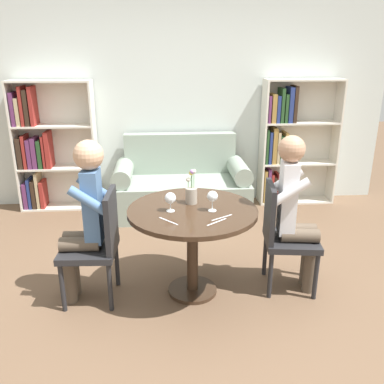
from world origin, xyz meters
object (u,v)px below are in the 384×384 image
Objects in this scene: bookshelf_left at (46,148)px; chair_right at (283,232)px; couch at (181,187)px; person_left at (84,217)px; chair_left at (98,242)px; person_right at (296,211)px; wine_glass_left at (170,199)px; bookshelf_right at (288,143)px; flower_vase at (191,192)px; wine_glass_right at (212,197)px.

bookshelf_left is 1.74× the size of chair_right.
couch is 2.02m from person_left.
person_right reaches higher than chair_left.
bookshelf_left is 10.56× the size of wine_glass_left.
person_right is (1.64, 0.03, -0.02)m from person_left.
bookshelf_right is at bearing -7.68° from person_right.
chair_left is at bearing -66.63° from bookshelf_left.
wine_glass_left is 0.23m from flower_vase.
chair_right is at bearing 7.98° from wine_glass_right.
couch is 1.96m from chair_left.
chair_right reaches higher than wine_glass_right.
couch is at bearing 89.96° from flower_vase.
bookshelf_left is 1.74× the size of chair_left.
couch is 10.75× the size of wine_glass_left.
chair_right is at bearing -67.15° from couch.
bookshelf_right is 2.43m from wine_glass_right.
bookshelf_left reaches higher than wine_glass_left.
person_right is 8.71× the size of wine_glass_left.
bookshelf_left is at bearing -155.97° from person_left.
chair_left is 5.68× the size of wine_glass_right.
person_left is 1.00× the size of person_right.
person_right reaches higher than flower_vase.
wine_glass_left is at bearing 91.64° from chair_left.
person_left is at bearing -91.84° from chair_left.
couch is 1.91m from chair_right.
flower_vase is at bearing 43.12° from wine_glass_left.
flower_vase reaches higher than couch.
bookshelf_right is at bearing 54.61° from flower_vase.
wine_glass_left is (1.46, -2.08, 0.07)m from bookshelf_left.
chair_left reaches higher than wine_glass_left.
bookshelf_left is at bearing 125.09° from wine_glass_left.
wine_glass_right is at bearing 90.63° from person_left.
person_left reaches higher than couch.
person_left is 0.66m from wine_glass_left.
flower_vase is (-0.15, 0.17, -0.02)m from wine_glass_right.
couch is 1.99m from person_right.
bookshelf_left is at bearing 180.00° from bookshelf_right.
chair_left is (-2.11, -2.08, -0.29)m from bookshelf_right.
bookshelf_right is 3.01m from person_left.
bookshelf_right is at bearing 11.09° from couch.
bookshelf_right reaches higher than couch.
bookshelf_right is at bearing -10.04° from chair_right.
bookshelf_right reaches higher than wine_glass_right.
flower_vase is (0.17, 0.16, -0.01)m from wine_glass_left.
flower_vase is (0.74, 0.15, 0.33)m from chair_left.
wine_glass_left is 0.32m from wine_glass_right.
chair_right is 0.70× the size of person_right.
couch is 1.72m from bookshelf_left.
wine_glass_left is (-0.91, -0.07, 0.34)m from chair_right.
flower_vase reaches higher than wine_glass_right.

